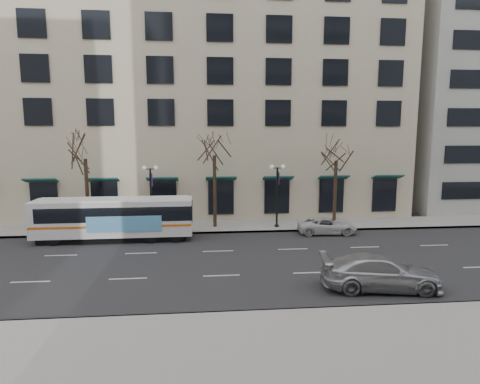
{
  "coord_description": "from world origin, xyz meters",
  "views": [
    {
      "loc": [
        -0.93,
        -23.26,
        7.71
      ],
      "look_at": [
        1.4,
        1.8,
        4.0
      ],
      "focal_mm": 30.0,
      "sensor_mm": 36.0,
      "label": 1
    }
  ],
  "objects": [
    {
      "name": "ground",
      "position": [
        0.0,
        0.0,
        0.0
      ],
      "size": [
        160.0,
        160.0,
        0.0
      ],
      "primitive_type": "plane",
      "color": "black",
      "rests_on": "ground"
    },
    {
      "name": "white_pickup",
      "position": [
        8.56,
        6.2,
        0.63
      ],
      "size": [
        4.65,
        2.38,
        1.26
      ],
      "primitive_type": "imported",
      "rotation": [
        0.0,
        0.0,
        1.5
      ],
      "color": "silver",
      "rests_on": "ground"
    },
    {
      "name": "lamp_post_left",
      "position": [
        -4.99,
        8.2,
        2.94
      ],
      "size": [
        1.22,
        0.45,
        5.21
      ],
      "color": "black",
      "rests_on": "ground"
    },
    {
      "name": "tree_far_right",
      "position": [
        10.0,
        8.8,
        6.42
      ],
      "size": [
        3.6,
        3.6,
        8.06
      ],
      "color": "black",
      "rests_on": "ground"
    },
    {
      "name": "tree_far_left",
      "position": [
        -10.0,
        8.8,
        6.7
      ],
      "size": [
        3.6,
        3.6,
        8.34
      ],
      "color": "black",
      "rests_on": "ground"
    },
    {
      "name": "lamp_post_right",
      "position": [
        5.01,
        8.2,
        2.94
      ],
      "size": [
        1.22,
        0.45,
        5.21
      ],
      "color": "black",
      "rests_on": "ground"
    },
    {
      "name": "sidewalk_far",
      "position": [
        5.0,
        9.0,
        0.07
      ],
      "size": [
        80.0,
        4.0,
        0.15
      ],
      "primitive_type": "cube",
      "color": "gray",
      "rests_on": "ground"
    },
    {
      "name": "tree_far_mid",
      "position": [
        0.0,
        8.8,
        6.91
      ],
      "size": [
        3.6,
        3.6,
        8.55
      ],
      "color": "black",
      "rests_on": "ground"
    },
    {
      "name": "city_bus",
      "position": [
        -7.29,
        5.8,
        1.67
      ],
      "size": [
        11.27,
        2.55,
        3.05
      ],
      "rotation": [
        0.0,
        0.0,
        0.01
      ],
      "color": "silver",
      "rests_on": "ground"
    },
    {
      "name": "silver_car",
      "position": [
        7.81,
        -4.86,
        0.85
      ],
      "size": [
        6.13,
        3.12,
        1.7
      ],
      "primitive_type": "imported",
      "rotation": [
        0.0,
        0.0,
        1.44
      ],
      "color": "#B6B8BE",
      "rests_on": "ground"
    },
    {
      "name": "building_hotel",
      "position": [
        -2.0,
        21.0,
        12.0
      ],
      "size": [
        40.0,
        20.0,
        24.0
      ],
      "primitive_type": "cube",
      "color": "#BFB291",
      "rests_on": "ground"
    }
  ]
}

